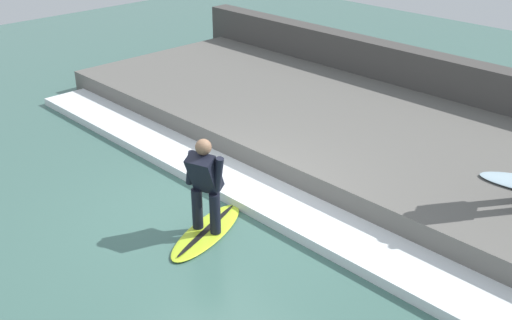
{
  "coord_description": "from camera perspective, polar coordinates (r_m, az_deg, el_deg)",
  "views": [
    {
      "loc": [
        -4.82,
        -5.75,
        4.64
      ],
      "look_at": [
        0.77,
        0.0,
        0.7
      ],
      "focal_mm": 42.0,
      "sensor_mm": 36.0,
      "label": 1
    }
  ],
  "objects": [
    {
      "name": "concrete_ledge",
      "position": [
        11.04,
        10.27,
        2.23
      ],
      "size": [
        4.4,
        12.93,
        0.48
      ],
      "primitive_type": "cube",
      "color": "#66635E",
      "rests_on": "ground_plane"
    },
    {
      "name": "surfboard_riding",
      "position": [
        8.5,
        -4.69,
        -6.79
      ],
      "size": [
        1.72,
        1.02,
        0.07
      ],
      "color": "#BFE02D",
      "rests_on": "ground_plane"
    },
    {
      "name": "wave_foam_crest",
      "position": [
        9.27,
        0.34,
        -3.32
      ],
      "size": [
        0.94,
        12.28,
        0.15
      ],
      "primitive_type": "cube",
      "color": "white",
      "rests_on": "ground_plane"
    },
    {
      "name": "ground_plane",
      "position": [
        8.82,
        -3.6,
        -5.63
      ],
      "size": [
        28.0,
        28.0,
        0.0
      ],
      "primitive_type": "plane",
      "color": "#426B60"
    },
    {
      "name": "back_wall",
      "position": [
        12.87,
        16.94,
        6.8
      ],
      "size": [
        0.5,
        13.57,
        1.24
      ],
      "primitive_type": "cube",
      "color": "#474442",
      "rests_on": "ground_plane"
    },
    {
      "name": "surfer_riding",
      "position": [
        8.09,
        -4.9,
        -2.04
      ],
      "size": [
        0.52,
        0.6,
        1.39
      ],
      "color": "black",
      "rests_on": "surfboard_riding"
    }
  ]
}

